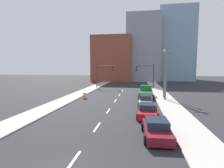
% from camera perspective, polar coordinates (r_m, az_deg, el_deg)
% --- Properties ---
extents(sidewalk_left, '(3.01, 88.66, 0.14)m').
position_cam_1_polar(sidewalk_left, '(52.63, -3.66, -0.04)').
color(sidewalk_left, '#ADA89E').
rests_on(sidewalk_left, ground).
extents(sidewalk_right, '(3.01, 88.66, 0.14)m').
position_cam_1_polar(sidewalk_right, '(51.57, 13.37, -0.30)').
color(sidewalk_right, '#ADA89E').
rests_on(sidewalk_right, ground).
extents(lane_stripe_at_2m, '(0.16, 2.40, 0.01)m').
position_cam_1_polar(lane_stripe_at_2m, '(10.85, -12.59, -23.38)').
color(lane_stripe_at_2m, beige).
rests_on(lane_stripe_at_2m, ground).
extents(lane_stripe_at_8m, '(0.16, 2.40, 0.01)m').
position_cam_1_polar(lane_stripe_at_8m, '(15.79, -4.90, -13.77)').
color(lane_stripe_at_8m, beige).
rests_on(lane_stripe_at_8m, ground).
extents(lane_stripe_at_13m, '(0.16, 2.40, 0.01)m').
position_cam_1_polar(lane_stripe_at_13m, '(21.18, -1.19, -8.70)').
color(lane_stripe_at_13m, beige).
rests_on(lane_stripe_at_13m, ground).
extents(lane_stripe_at_20m, '(0.16, 2.40, 0.01)m').
position_cam_1_polar(lane_stripe_at_20m, '(27.25, 1.11, -5.47)').
color(lane_stripe_at_20m, beige).
rests_on(lane_stripe_at_20m, ground).
extents(lane_stripe_at_25m, '(0.16, 2.40, 0.01)m').
position_cam_1_polar(lane_stripe_at_25m, '(32.76, 2.43, -3.59)').
color(lane_stripe_at_25m, beige).
rests_on(lane_stripe_at_25m, ground).
extents(lane_stripe_at_32m, '(0.16, 2.40, 0.01)m').
position_cam_1_polar(lane_stripe_at_32m, '(39.03, 3.46, -2.11)').
color(lane_stripe_at_32m, beige).
rests_on(lane_stripe_at_32m, ground).
extents(building_brick_left, '(14.00, 16.00, 16.24)m').
position_cam_1_polar(building_brick_left, '(67.89, 0.45, 8.04)').
color(building_brick_left, brown).
rests_on(building_brick_left, ground).
extents(building_office_center, '(12.00, 20.00, 23.91)m').
position_cam_1_polar(building_office_center, '(71.45, 10.00, 10.91)').
color(building_office_center, gray).
rests_on(building_office_center, ground).
extents(building_glass_right, '(13.00, 20.00, 27.01)m').
position_cam_1_polar(building_glass_right, '(76.75, 19.17, 11.48)').
color(building_glass_right, '#7A9EB7').
rests_on(building_glass_right, ground).
extents(traffic_signal_left, '(4.29, 0.35, 5.88)m').
position_cam_1_polar(traffic_signal_left, '(43.12, -3.40, 3.71)').
color(traffic_signal_left, '#38383D').
rests_on(traffic_signal_left, ground).
extents(traffic_signal_right, '(4.29, 0.35, 5.88)m').
position_cam_1_polar(traffic_signal_right, '(42.21, 11.68, 3.56)').
color(traffic_signal_right, '#38383D').
rests_on(traffic_signal_right, ground).
extents(utility_pole_right_mid, '(1.60, 0.32, 8.12)m').
position_cam_1_polar(utility_pole_right_mid, '(28.29, 17.13, 3.21)').
color(utility_pole_right_mid, slate).
rests_on(utility_pole_right_mid, ground).
extents(traffic_barrel, '(0.56, 0.56, 0.95)m').
position_cam_1_polar(traffic_barrel, '(29.34, -8.93, -3.80)').
color(traffic_barrel, orange).
rests_on(traffic_barrel, ground).
extents(street_lamp, '(0.44, 0.44, 8.07)m').
position_cam_1_polar(street_lamp, '(30.31, 16.70, 4.35)').
color(street_lamp, '#4C4C51').
rests_on(street_lamp, ground).
extents(sedan_maroon, '(2.23, 4.32, 1.39)m').
position_cam_1_polar(sedan_maroon, '(13.80, 14.37, -14.06)').
color(sedan_maroon, maroon).
rests_on(sedan_maroon, ground).
extents(sedan_red, '(2.27, 4.39, 1.41)m').
position_cam_1_polar(sedan_red, '(18.91, 11.46, -8.57)').
color(sedan_red, red).
rests_on(sedan_red, ground).
extents(sedan_silver, '(2.21, 4.63, 1.37)m').
position_cam_1_polar(sedan_silver, '(24.56, 10.98, -5.33)').
color(sedan_silver, '#B2B2BC').
rests_on(sedan_silver, ground).
extents(pickup_truck_green, '(2.71, 5.76, 2.00)m').
position_cam_1_polar(pickup_truck_green, '(30.84, 11.04, -2.75)').
color(pickup_truck_green, '#1E6033').
rests_on(pickup_truck_green, ground).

